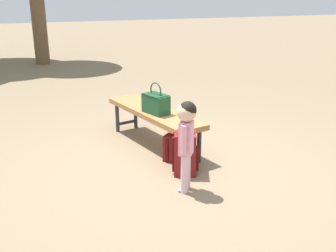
{
  "coord_description": "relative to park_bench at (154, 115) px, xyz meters",
  "views": [
    {
      "loc": [
        3.73,
        -1.39,
        1.85
      ],
      "look_at": [
        -0.1,
        -0.0,
        0.45
      ],
      "focal_mm": 43.38,
      "sensor_mm": 36.0,
      "label": 1
    }
  ],
  "objects": [
    {
      "name": "ground_plane",
      "position": [
        0.71,
        -0.04,
        -0.39
      ],
      "size": [
        40.0,
        40.0,
        0.0
      ],
      "primitive_type": "plane",
      "color": "#7F6B51",
      "rests_on": "ground"
    },
    {
      "name": "park_bench",
      "position": [
        0.0,
        0.0,
        0.0
      ],
      "size": [
        1.65,
        0.79,
        0.45
      ],
      "color": "#9E6B3D",
      "rests_on": "ground"
    },
    {
      "name": "handbag",
      "position": [
        0.12,
        -0.02,
        0.18
      ],
      "size": [
        0.36,
        0.28,
        0.37
      ],
      "color": "#1E4C2D",
      "rests_on": "park_bench"
    },
    {
      "name": "child_standing",
      "position": [
        1.22,
        -0.08,
        0.2
      ],
      "size": [
        0.2,
        0.18,
        0.88
      ],
      "color": "#E5B2C6",
      "rests_on": "ground"
    },
    {
      "name": "backpack_large",
      "position": [
        0.83,
        0.07,
        -0.14
      ],
      "size": [
        0.36,
        0.33,
        0.51
      ],
      "color": "maroon",
      "rests_on": "ground"
    },
    {
      "name": "backpack_small",
      "position": [
        0.53,
        0.05,
        -0.22
      ],
      "size": [
        0.25,
        0.25,
        0.34
      ],
      "color": "maroon",
      "rests_on": "ground"
    }
  ]
}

